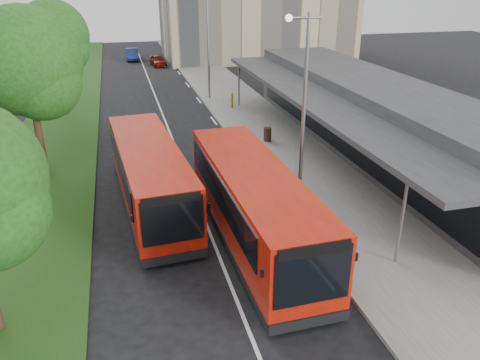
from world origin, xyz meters
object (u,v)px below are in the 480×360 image
object	(u,v)px
tree_far	(53,41)
car_far	(132,54)
lamp_post_near	(302,103)
bus_second	(150,176)
lamp_post_far	(207,40)
tree_mid	(27,69)
bus_main	(254,206)
bollard	(232,100)
car_near	(158,60)
litter_bin	(267,134)

from	to	relation	value
tree_far	car_far	distance (m)	23.46
car_far	lamp_post_near	bearing A→B (deg)	-82.81
bus_second	lamp_post_far	bearing A→B (deg)	67.04
tree_mid	lamp_post_far	xyz separation A→B (m)	(11.13, 12.95, -0.62)
lamp_post_far	bus_main	size ratio (longest dim) A/B	0.75
bus_main	bollard	xyz separation A→B (m)	(3.77, 18.86, -0.84)
tree_mid	bus_main	distance (m)	13.14
lamp_post_near	car_near	bearing A→B (deg)	93.90
lamp_post_near	bollard	xyz separation A→B (m)	(1.16, 16.66, -4.03)
tree_mid	tree_far	size ratio (longest dim) A/B	1.04
lamp_post_near	lamp_post_far	distance (m)	20.00
bus_second	bollard	xyz separation A→B (m)	(7.28, 14.88, -0.77)
bus_main	bollard	bearing A→B (deg)	77.14
tree_mid	bus_second	world-z (taller)	tree_mid
bus_second	tree_far	bearing A→B (deg)	101.79
tree_far	lamp_post_far	distance (m)	11.18
bollard	car_far	distance (m)	25.38
litter_bin	car_near	xyz separation A→B (m)	(-3.88, 28.02, 0.04)
bus_second	bus_main	bearing A→B (deg)	-53.07
bollard	car_near	size ratio (longest dim) A/B	0.30
tree_mid	car_far	xyz separation A→B (m)	(6.06, 34.21, -4.67)
bus_second	car_far	size ratio (longest dim) A/B	2.52
lamp_post_near	bus_main	size ratio (longest dim) A/B	0.75
car_far	tree_mid	bearing A→B (deg)	-99.86
litter_bin	bollard	xyz separation A→B (m)	(-0.22, 8.11, 0.12)
tree_far	bus_main	xyz separation A→B (m)	(8.52, -21.25, -3.61)
tree_mid	lamp_post_near	distance (m)	13.19
tree_mid	litter_bin	size ratio (longest dim) A/B	9.91
lamp_post_far	lamp_post_near	bearing A→B (deg)	-90.00
tree_mid	bus_second	size ratio (longest dim) A/B	0.81
bus_main	car_far	size ratio (longest dim) A/B	2.63
bus_second	litter_bin	xyz separation A→B (m)	(7.49, 6.77, -0.89)
lamp_post_near	car_near	xyz separation A→B (m)	(-2.49, 36.58, -4.11)
tree_far	car_near	size ratio (longest dim) A/B	2.25
tree_mid	lamp_post_far	distance (m)	17.08
lamp_post_near	bus_second	bearing A→B (deg)	163.75
bus_main	car_far	xyz separation A→B (m)	(-2.46, 43.47, -0.86)
tree_far	litter_bin	distance (m)	16.96
tree_mid	litter_bin	xyz separation A→B (m)	(12.51, 1.50, -4.77)
tree_far	litter_bin	world-z (taller)	tree_far
bus_main	car_far	world-z (taller)	bus_main
tree_mid	bollard	bearing A→B (deg)	38.02
lamp_post_far	bus_second	xyz separation A→B (m)	(-6.11, -18.22, -3.26)
bus_main	car_near	bearing A→B (deg)	88.28
lamp_post_far	car_far	distance (m)	22.23
bus_main	bollard	distance (m)	19.25
lamp_post_far	bus_second	size ratio (longest dim) A/B	0.79
tree_mid	tree_far	bearing A→B (deg)	90.00
lamp_post_far	car_far	xyz separation A→B (m)	(-5.07, 21.27, -4.05)
bus_main	tree_far	bearing A→B (deg)	110.30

